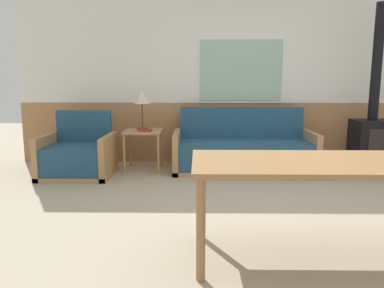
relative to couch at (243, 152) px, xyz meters
name	(u,v)px	position (x,y,z in m)	size (l,w,h in m)	color
ground_plane	(285,223)	(0.15, -2.03, -0.27)	(16.00, 16.00, 0.00)	#B2A58C
wall_back	(249,76)	(0.14, 0.59, 1.09)	(7.20, 0.09, 2.70)	#AD7A4C
couch	(243,152)	(0.00, 0.00, 0.00)	(2.00, 0.80, 0.89)	#B27F4C
armchair	(78,157)	(-2.29, -0.32, -0.01)	(0.93, 0.81, 0.87)	#B27F4C
side_table	(143,137)	(-1.44, 0.04, 0.21)	(0.54, 0.54, 0.58)	#B27F4C
table_lamp	(142,99)	(-1.47, 0.14, 0.76)	(0.23, 0.23, 0.57)	#4C3823
book_stack	(145,130)	(-1.40, -0.06, 0.32)	(0.19, 0.14, 0.02)	#B22823
dining_table	(313,171)	(0.16, -2.70, 0.39)	(1.72, 0.80, 0.73)	#9E7042
wood_stove	(373,130)	(1.83, 0.01, 0.32)	(0.54, 0.49, 2.34)	black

